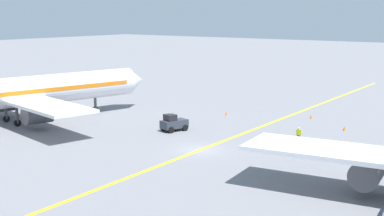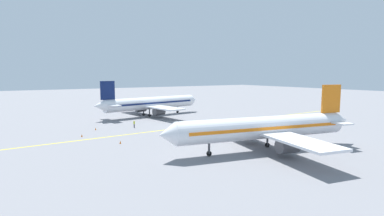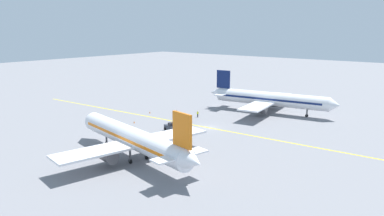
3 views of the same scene
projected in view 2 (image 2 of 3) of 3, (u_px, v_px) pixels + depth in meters
name	position (u px, v px, depth m)	size (l,w,h in m)	color
ground_plane	(178.00, 128.00, 68.94)	(400.00, 400.00, 0.00)	slate
apron_yellow_centreline	(178.00, 128.00, 68.94)	(0.40, 120.00, 0.01)	yellow
airplane_at_gate	(151.00, 103.00, 89.18)	(28.45, 35.50, 10.60)	white
airplane_adjacent_stand	(265.00, 128.00, 48.73)	(28.47, 35.32, 10.60)	white
baggage_tug_dark	(175.00, 132.00, 59.93)	(2.41, 3.30, 2.11)	#333842
ground_crew_worker	(134.00, 124.00, 69.87)	(0.58, 0.23, 1.68)	#23232D
traffic_cone_near_nose	(82.00, 136.00, 59.52)	(0.32, 0.32, 0.55)	orange
traffic_cone_mid_apron	(120.00, 142.00, 53.70)	(0.32, 0.32, 0.55)	orange
traffic_cone_by_wingtip	(96.00, 129.00, 66.77)	(0.32, 0.32, 0.55)	orange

